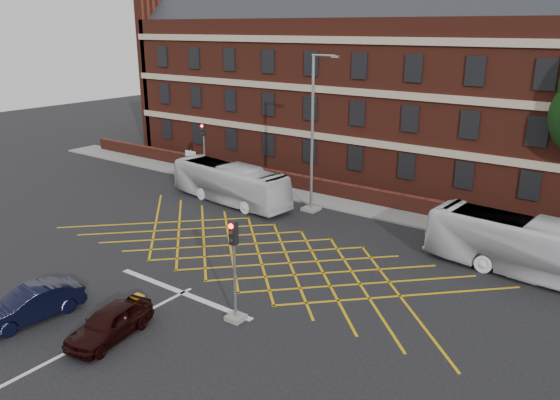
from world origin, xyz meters
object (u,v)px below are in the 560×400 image
Objects in this scene: car_maroon at (110,323)px; direction_signs at (191,160)px; bus_left at (230,183)px; bus_right at (536,249)px; car_navy at (30,304)px; traffic_light_far at (204,155)px; traffic_light_near at (235,281)px; utility_cabinet at (138,305)px; street_lamp at (313,158)px.

direction_signs is (-14.26, 18.56, 0.74)m from car_maroon.
bus_right is at bearing -84.08° from bus_left.
car_navy is 22.26m from direction_signs.
traffic_light_far is 1.94× the size of direction_signs.
car_navy is 0.97× the size of traffic_light_near.
bus_right is 22.53m from car_navy.
utility_cabinet is at bearing 98.84° from car_maroon.
car_navy is (-15.51, -16.32, -0.74)m from bus_right.
car_navy is at bearing -137.68° from utility_cabinet.
utility_cabinet is (6.94, -13.70, -0.91)m from bus_left.
car_navy reaches higher than utility_cabinet.
car_maroon is 17.66m from street_lamp.
car_navy reaches higher than car_maroon.
street_lamp is (-13.87, 2.02, 2.04)m from bus_right.
traffic_light_near is at bearing 43.13° from car_maroon.
traffic_light_far is at bearing 33.84° from direction_signs.
traffic_light_near reaches higher than car_navy.
street_lamp is at bearing -9.37° from traffic_light_far.
car_navy is 0.97× the size of traffic_light_far.
street_lamp is at bearing 110.71° from traffic_light_near.
traffic_light_near reaches higher than bus_right.
traffic_light_near is at bearing -131.30° from bus_left.
car_navy is at bearing -160.44° from bus_left.
bus_left is at bearing 106.91° from car_maroon.
car_navy is 18.62m from street_lamp.
utility_cabinet is (-0.59, 1.83, -0.22)m from car_maroon.
street_lamp reaches higher than traffic_light_far.
bus_left is 0.97× the size of street_lamp.
traffic_light_near is 22.41m from traffic_light_far.
traffic_light_near is at bearing 29.45° from utility_cabinet.
traffic_light_far is at bearing 126.39° from utility_cabinet.
traffic_light_near and traffic_light_far have the same top height.
street_lamp is (-2.08, 17.30, 2.83)m from car_maroon.
car_navy is at bearing -61.75° from direction_signs.
street_lamp is at bearing 87.91° from car_maroon.
bus_right is at bearing 47.41° from utility_cabinet.
direction_signs is at bearing 72.37° from bus_left.
bus_right is at bearing -8.77° from traffic_light_far.
utility_cabinet is (12.78, -17.34, -1.35)m from traffic_light_far.
street_lamp is 11.77× the size of utility_cabinet.
bus_left reaches higher than direction_signs.
bus_left is at bearing 108.05° from car_navy.
utility_cabinet is at bearing -50.74° from direction_signs.
car_maroon is 23.42m from direction_signs.
car_navy is at bearing 140.67° from bus_right.
traffic_light_far is 5.11× the size of utility_cabinet.
bus_left is 2.23× the size of traffic_light_far.
street_lamp is at bearing -65.29° from bus_left.
car_navy is at bearing -95.13° from street_lamp.
street_lamp is 4.47× the size of direction_signs.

